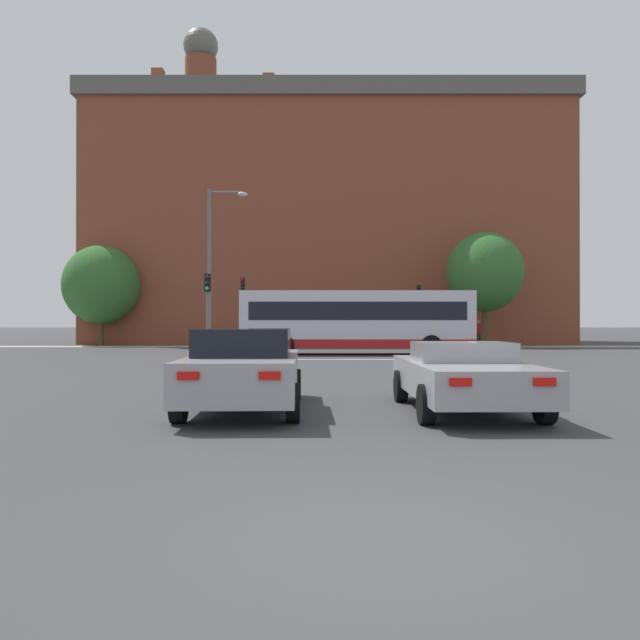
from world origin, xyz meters
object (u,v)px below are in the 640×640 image
object	(u,v)px
car_roadster_right	(461,375)
car_saloon_left	(242,368)
traffic_light_far_left	(240,301)
street_lamp_junction	(213,256)
pedestrian_walking_west	(476,331)
traffic_light_far_right	(416,305)
pedestrian_walking_east	(253,331)
pedestrian_waiting	(334,333)
bus_crossing_lead	(354,321)
traffic_light_near_left	(205,301)

from	to	relation	value
car_roadster_right	car_saloon_left	bearing A→B (deg)	176.48
traffic_light_far_left	street_lamp_junction	distance (m)	10.64
car_saloon_left	pedestrian_walking_west	distance (m)	33.13
traffic_light_far_right	pedestrian_walking_east	distance (m)	11.04
traffic_light_far_right	pedestrian_walking_east	size ratio (longest dim) A/B	2.33
traffic_light_far_left	street_lamp_junction	xyz separation A→B (m)	(-0.05, -10.47, 1.86)
traffic_light_far_right	pedestrian_walking_west	distance (m)	4.87
traffic_light_far_left	pedestrian_waiting	distance (m)	6.63
bus_crossing_lead	traffic_light_far_left	size ratio (longest dim) A/B	2.53
car_saloon_left	pedestrian_walking_west	bearing A→B (deg)	67.06
car_saloon_left	bus_crossing_lead	bearing A→B (deg)	79.42
pedestrian_waiting	pedestrian_walking_east	world-z (taller)	pedestrian_walking_east
car_roadster_right	traffic_light_near_left	size ratio (longest dim) A/B	1.22
traffic_light_near_left	street_lamp_junction	xyz separation A→B (m)	(-0.12, 2.80, 2.34)
traffic_light_far_right	traffic_light_near_left	bearing A→B (deg)	-131.88
traffic_light_far_right	street_lamp_junction	size ratio (longest dim) A/B	0.50
car_saloon_left	car_roadster_right	bearing A→B (deg)	-4.29
traffic_light_near_left	pedestrian_walking_east	size ratio (longest dim) A/B	2.17
bus_crossing_lead	traffic_light_near_left	xyz separation A→B (m)	(-6.87, -3.59, 0.86)
traffic_light_near_left	pedestrian_waiting	bearing A→B (deg)	66.77
street_lamp_junction	pedestrian_walking_east	distance (m)	12.25
car_roadster_right	pedestrian_waiting	bearing A→B (deg)	92.05
traffic_light_far_right	pedestrian_walking_west	world-z (taller)	traffic_light_far_right
pedestrian_waiting	car_saloon_left	bearing A→B (deg)	98.67
traffic_light_far_left	pedestrian_walking_east	world-z (taller)	traffic_light_far_left
pedestrian_waiting	traffic_light_far_right	bearing A→B (deg)	177.97
street_lamp_junction	pedestrian_waiting	bearing A→B (deg)	61.42
pedestrian_walking_west	traffic_light_far_left	bearing A→B (deg)	-165.89
pedestrian_waiting	pedestrian_walking_east	distance (m)	5.43
car_saloon_left	street_lamp_junction	bearing A→B (deg)	99.65
pedestrian_walking_east	pedestrian_walking_west	bearing A→B (deg)	-17.83
traffic_light_far_left	pedestrian_waiting	bearing A→B (deg)	9.22
pedestrian_waiting	bus_crossing_lead	bearing A→B (deg)	107.21
car_roadster_right	pedestrian_walking_east	size ratio (longest dim) A/B	2.64
car_saloon_left	traffic_light_near_left	bearing A→B (deg)	101.08
traffic_light_near_left	pedestrian_walking_east	xyz separation A→B (m)	(0.70, 14.40, -1.54)
bus_crossing_lead	street_lamp_junction	size ratio (longest dim) A/B	1.41
bus_crossing_lead	pedestrian_waiting	xyz separation A→B (m)	(-0.74, 10.68, -0.79)
traffic_light_near_left	pedestrian_waiting	world-z (taller)	traffic_light_near_left
traffic_light_near_left	pedestrian_walking_east	distance (m)	14.49
pedestrian_walking_east	pedestrian_walking_west	size ratio (longest dim) A/B	0.98
traffic_light_far_left	pedestrian_walking_west	distance (m)	16.01
car_saloon_left	pedestrian_waiting	xyz separation A→B (m)	(2.47, 30.71, 0.15)
car_saloon_left	pedestrian_walking_east	distance (m)	30.97
street_lamp_junction	pedestrian_walking_west	distance (m)	20.06
car_saloon_left	traffic_light_far_left	bearing A→B (deg)	95.68
pedestrian_walking_east	bus_crossing_lead	bearing A→B (deg)	-78.11
bus_crossing_lead	pedestrian_waiting	distance (m)	10.74
car_roadster_right	pedestrian_walking_east	bearing A→B (deg)	101.87
car_saloon_left	traffic_light_far_right	distance (m)	30.34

